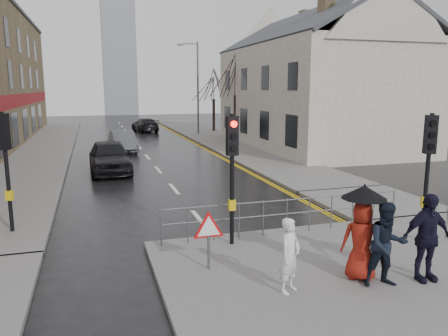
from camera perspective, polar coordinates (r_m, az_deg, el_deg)
ground at (r=11.47m, az=0.37°, el=-10.92°), size 120.00×120.00×0.00m
near_pavement at (r=9.99m, az=24.20°, el=-14.80°), size 10.00×9.00×0.14m
left_pavement at (r=33.62m, az=-22.44°, el=2.62°), size 4.00×44.00×0.14m
right_pavement at (r=36.73m, az=-1.50°, el=4.01°), size 4.00×40.00×0.14m
pavement_bridge_right at (r=16.87m, az=18.80°, el=-4.22°), size 4.00×4.20×0.14m
building_right_cream at (r=32.03m, az=11.63°, el=11.30°), size 9.00×16.40×10.10m
church_tower at (r=72.51m, az=-13.55°, el=13.96°), size 5.00×5.00×18.00m
traffic_signal_near_left at (r=11.06m, az=1.07°, el=1.51°), size 0.28×0.27×3.40m
traffic_signal_near_right at (r=12.55m, az=25.18°, el=1.58°), size 0.34×0.33×3.40m
traffic_signal_far_left at (r=13.52m, az=-26.66°, el=2.02°), size 0.34×0.33×3.40m
guard_railing_front at (r=12.40m, az=8.21°, el=-5.18°), size 7.14×0.04×1.00m
warning_sign at (r=9.81m, az=-2.03°, el=-8.19°), size 0.80×0.07×1.35m
street_lamp at (r=39.25m, az=-3.70°, el=11.18°), size 1.83×0.25×8.00m
tree_near at (r=33.93m, az=1.50°, el=12.05°), size 2.40×2.40×6.58m
tree_far at (r=41.72m, az=-1.36°, el=10.76°), size 2.40×2.40×5.64m
pedestrian_a at (r=8.91m, az=8.59°, el=-11.23°), size 0.66×0.62×1.52m
pedestrian_b at (r=9.60m, az=20.51°, el=-9.37°), size 0.97×0.81×1.78m
pedestrian_with_umbrella at (r=9.71m, az=17.60°, el=-7.56°), size 0.99×0.96×2.05m
pedestrian_d at (r=10.19m, az=24.94°, el=-8.21°), size 1.13×0.52×1.89m
car_parked at (r=22.46m, az=-14.73°, el=1.49°), size 2.05×4.84×1.63m
car_mid at (r=29.70m, az=-13.05°, el=3.40°), size 1.73×4.23×1.36m
car_far at (r=42.94m, az=-10.27°, el=5.55°), size 2.42×4.70×1.31m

